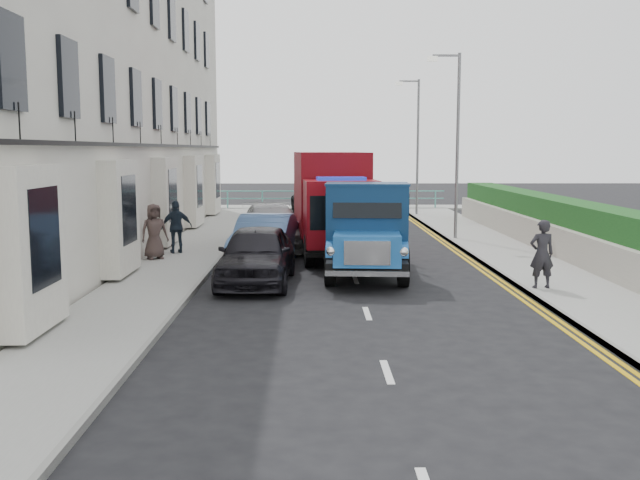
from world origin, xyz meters
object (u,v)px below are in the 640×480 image
Objects in this scene: lamp_mid at (454,135)px; lamp_far at (415,139)px; red_lorry at (332,200)px; parked_car_front at (257,255)px; pedestrian_east_near at (542,254)px; bedford_lorry at (367,236)px.

lamp_mid is 1.00× the size of lamp_far.
red_lorry is at bearing -109.29° from lamp_far.
parked_car_front is (-2.10, -5.24, -1.03)m from red_lorry.
lamp_far is 20.06m from pedestrian_east_near.
lamp_far is 20.05m from parked_car_front.
parked_car_front is (-6.78, -8.59, -3.23)m from lamp_mid.
lamp_far is at bearing 72.33° from parked_car_front.
parked_car_front is 7.11m from pedestrian_east_near.
red_lorry is (-4.67, -13.35, -2.20)m from lamp_far.
red_lorry reaches higher than pedestrian_east_near.
bedford_lorry is at bearing -28.44° from pedestrian_east_near.
red_lorry is at bearing 103.61° from bedford_lorry.
lamp_far is at bearing 81.96° from bedford_lorry.
lamp_far is 1.26× the size of bedford_lorry.
pedestrian_east_near is (4.90, -6.48, -0.84)m from red_lorry.
lamp_mid is 10.00m from lamp_far.
lamp_mid is at bearing -93.70° from pedestrian_east_near.
lamp_mid is 1.06× the size of red_lorry.
lamp_far is 14.31m from red_lorry.
pedestrian_east_near is at bearing -19.33° from bedford_lorry.
lamp_far is 1.56× the size of parked_car_front.
lamp_far is at bearing -94.35° from pedestrian_east_near.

